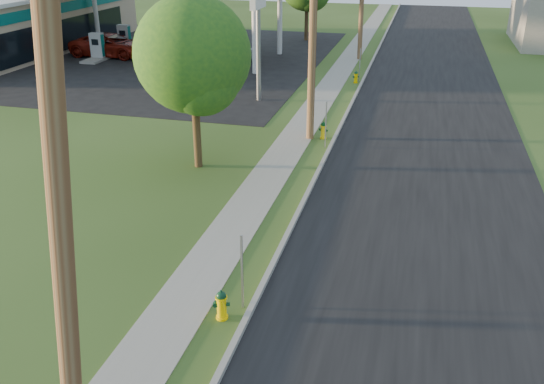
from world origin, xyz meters
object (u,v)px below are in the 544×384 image
object	(u,v)px
hydrant_near	(222,305)
fuel_pump_nw	(98,50)
hydrant_mid	(323,130)
utility_pole_near	(60,225)
car_silver	(223,49)
utility_pole_mid	(313,23)
fuel_pump_se	(236,46)
fuel_pump_sw	(125,40)
hydrant_far	(356,77)
fuel_pump_ne	(218,56)
tree_verge	(195,60)
car_red	(111,45)

from	to	relation	value
hydrant_near	fuel_pump_nw	bearing A→B (deg)	124.93
hydrant_near	hydrant_mid	bearing A→B (deg)	89.69
utility_pole_near	car_silver	distance (m)	34.85
fuel_pump_nw	utility_pole_mid	bearing A→B (deg)	-35.99
fuel_pump_se	fuel_pump_sw	bearing A→B (deg)	180.00
hydrant_near	fuel_pump_sw	bearing A→B (deg)	121.23
fuel_pump_se	hydrant_far	xyz separation A→B (m)	(9.61, -6.23, -0.36)
utility_pole_near	hydrant_near	world-z (taller)	utility_pole_near
fuel_pump_ne	fuel_pump_se	bearing A→B (deg)	90.00
tree_verge	fuel_pump_nw	bearing A→B (deg)	129.61
fuel_pump_sw	car_red	world-z (taller)	fuel_pump_sw
hydrant_mid	hydrant_far	bearing A→B (deg)	89.29
utility_pole_mid	fuel_pump_nw	world-z (taller)	utility_pole_mid
hydrant_near	hydrant_mid	world-z (taller)	same
utility_pole_near	hydrant_far	bearing A→B (deg)	88.59
utility_pole_mid	car_silver	world-z (taller)	utility_pole_mid
utility_pole_mid	fuel_pump_se	size ratio (longest dim) A/B	3.06
hydrant_near	hydrant_far	world-z (taller)	hydrant_near
hydrant_near	hydrant_far	distance (m)	24.12
car_silver	tree_verge	bearing A→B (deg)	-163.27
hydrant_mid	hydrant_far	world-z (taller)	hydrant_mid
fuel_pump_sw	hydrant_mid	xyz separation A→B (m)	(18.48, -16.86, -0.34)
hydrant_far	car_silver	size ratio (longest dim) A/B	0.17
hydrant_mid	fuel_pump_se	bearing A→B (deg)	119.33
utility_pole_mid	fuel_pump_sw	world-z (taller)	utility_pole_mid
tree_verge	car_red	size ratio (longest dim) A/B	1.09
hydrant_near	fuel_pump_se	bearing A→B (deg)	107.21
utility_pole_near	fuel_pump_nw	size ratio (longest dim) A/B	2.96
fuel_pump_ne	tree_verge	xyz separation A→B (m)	(5.42, -17.43, 3.44)
tree_verge	car_silver	size ratio (longest dim) A/B	1.45
fuel_pump_ne	tree_verge	bearing A→B (deg)	-72.71
fuel_pump_sw	car_red	size ratio (longest dim) A/B	0.54
utility_pole_mid	car_red	distance (m)	23.10
fuel_pump_ne	fuel_pump_se	distance (m)	4.00
car_silver	utility_pole_near	bearing A→B (deg)	-164.14
utility_pole_near	fuel_pump_sw	distance (m)	39.52
car_red	hydrant_near	bearing A→B (deg)	-145.40
utility_pole_mid	fuel_pump_sw	size ratio (longest dim) A/B	3.06
fuel_pump_sw	hydrant_mid	distance (m)	25.02
fuel_pump_ne	car_red	xyz separation A→B (m)	(-8.71, 1.38, 0.10)
fuel_pump_nw	hydrant_far	bearing A→B (deg)	-6.82
fuel_pump_nw	hydrant_near	size ratio (longest dim) A/B	4.09
car_silver	fuel_pump_nw	bearing A→B (deg)	105.42
fuel_pump_sw	hydrant_far	distance (m)	19.62
fuel_pump_nw	hydrant_mid	size ratio (longest dim) A/B	4.09
fuel_pump_ne	car_red	bearing A→B (deg)	171.00
fuel_pump_se	hydrant_near	xyz separation A→B (m)	(9.40, -30.35, -0.34)
hydrant_near	car_silver	distance (m)	30.32
hydrant_far	car_red	xyz separation A→B (m)	(-18.31, 3.60, 0.46)
tree_verge	utility_pole_near	bearing A→B (deg)	-75.63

